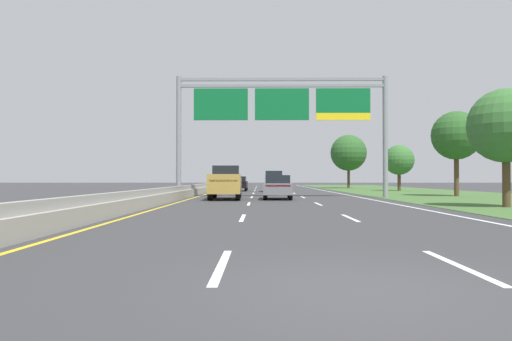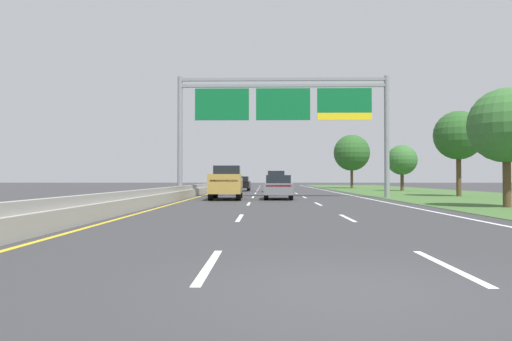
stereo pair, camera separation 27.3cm
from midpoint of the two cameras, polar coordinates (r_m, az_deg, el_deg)
ground_plane at (r=41.01m, az=2.05°, el=-2.85°), size 220.00×220.00×0.00m
lane_striping at (r=40.55m, az=2.06°, el=-2.86°), size 11.96×106.00×0.01m
grass_verge_right at (r=43.67m, az=20.69°, el=-2.66°), size 14.00×110.00×0.02m
median_barrier_concrete at (r=41.35m, az=-7.14°, el=-2.34°), size 0.60×110.00×0.85m
overhead_sign_gantry at (r=34.21m, az=2.87°, el=7.16°), size 15.06×0.42×8.64m
pickup_truck_gold at (r=31.21m, az=-3.90°, el=-1.47°), size 2.14×5.45×2.20m
car_silver_centre_lane_suv at (r=48.71m, az=1.94°, el=-1.26°), size 1.90×4.70×2.11m
car_grey_centre_lane_sedan at (r=31.31m, az=2.35°, el=-1.94°), size 1.94×4.45×1.57m
car_black_left_lane_sedan at (r=51.82m, az=-2.21°, el=-1.55°), size 1.86×4.42×1.57m
roadside_tree_near at (r=25.23m, az=27.38°, el=4.75°), size 3.48×3.48×5.58m
roadside_tree_mid at (r=39.04m, az=22.59°, el=3.85°), size 3.66×3.66×6.43m
roadside_tree_far at (r=54.21m, az=16.56°, el=1.20°), size 3.26×3.26×5.00m
roadside_tree_distant at (r=66.77m, az=10.86°, el=2.08°), size 4.94×4.94×7.35m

